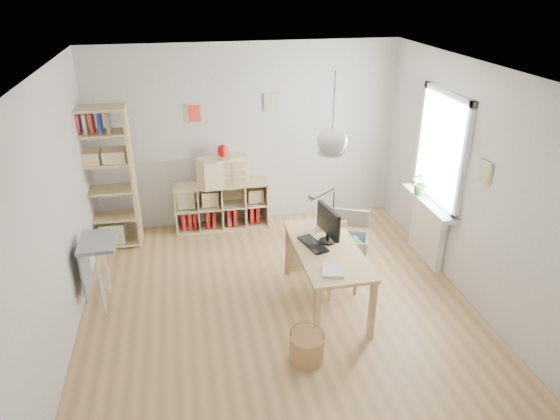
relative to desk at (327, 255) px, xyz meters
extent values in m
plane|color=tan|center=(-0.55, 0.15, -0.66)|extent=(4.50, 4.50, 0.00)
plane|color=white|center=(-0.55, 2.40, 0.69)|extent=(4.50, 0.00, 4.50)
plane|color=white|center=(-0.55, -2.10, 0.69)|extent=(4.50, 0.00, 4.50)
plane|color=white|center=(-2.80, 0.15, 0.69)|extent=(0.00, 4.50, 4.50)
plane|color=white|center=(1.70, 0.15, 0.69)|extent=(0.00, 4.50, 4.50)
plane|color=white|center=(-0.55, 0.15, 2.04)|extent=(4.50, 4.50, 0.00)
cylinder|color=black|center=(0.00, 0.00, 1.70)|extent=(0.01, 0.01, 0.68)
ellipsoid|color=white|center=(0.00, 0.00, 1.34)|extent=(0.32, 0.32, 0.27)
cube|color=white|center=(1.69, 0.75, 0.89)|extent=(0.03, 1.00, 1.30)
cube|color=white|center=(1.66, 0.21, 0.89)|extent=(0.06, 0.08, 1.46)
cube|color=white|center=(1.66, 1.29, 0.89)|extent=(0.06, 0.08, 1.46)
cube|color=white|center=(1.66, 0.75, 1.58)|extent=(0.06, 1.16, 0.08)
cube|color=white|center=(1.66, 0.75, 0.20)|extent=(0.06, 1.16, 0.08)
cube|color=white|center=(1.64, 0.75, -0.26)|extent=(0.10, 0.80, 0.80)
cube|color=white|center=(1.59, 0.75, 0.17)|extent=(0.22, 1.20, 0.06)
cube|color=tan|center=(0.00, 0.00, 0.07)|extent=(0.70, 1.50, 0.04)
cube|color=tan|center=(-0.30, -0.70, -0.30)|extent=(0.06, 0.06, 0.71)
cube|color=tan|center=(-0.30, 0.70, -0.30)|extent=(0.06, 0.06, 0.71)
cube|color=tan|center=(0.30, -0.70, -0.30)|extent=(0.06, 0.06, 0.71)
cube|color=tan|center=(0.30, 0.70, -0.30)|extent=(0.06, 0.06, 0.71)
cube|color=beige|center=(-1.00, 2.19, -0.64)|extent=(1.40, 0.38, 0.03)
cube|color=beige|center=(-1.00, 2.19, 0.05)|extent=(1.40, 0.38, 0.03)
cube|color=beige|center=(-1.69, 2.19, -0.30)|extent=(0.03, 0.38, 0.72)
cube|color=beige|center=(-0.32, 2.19, -0.30)|extent=(0.03, 0.38, 0.72)
cube|color=beige|center=(-1.00, 2.37, -0.30)|extent=(1.40, 0.02, 0.72)
cube|color=maroon|center=(-1.58, 2.21, -0.47)|extent=(0.06, 0.26, 0.30)
cube|color=maroon|center=(-1.49, 2.21, -0.47)|extent=(0.05, 0.26, 0.30)
cube|color=maroon|center=(-1.41, 2.21, -0.47)|extent=(0.05, 0.26, 0.30)
cube|color=maroon|center=(-1.22, 2.21, -0.47)|extent=(0.05, 0.26, 0.30)
cube|color=maroon|center=(-1.13, 2.21, -0.47)|extent=(0.05, 0.26, 0.30)
cube|color=maroon|center=(-0.90, 2.21, -0.47)|extent=(0.06, 0.26, 0.30)
cube|color=maroon|center=(-0.81, 2.21, -0.47)|extent=(0.06, 0.26, 0.30)
cube|color=maroon|center=(-0.55, 2.21, -0.47)|extent=(0.06, 0.26, 0.30)
cube|color=maroon|center=(-0.46, 2.21, -0.47)|extent=(0.05, 0.26, 0.30)
cube|color=tan|center=(-2.96, 1.95, 0.34)|extent=(0.04, 0.38, 2.00)
cube|color=tan|center=(-2.20, 1.95, 0.34)|extent=(0.04, 0.38, 2.00)
cube|color=tan|center=(-2.58, 1.95, -0.61)|extent=(0.76, 0.38, 0.03)
cube|color=tan|center=(-2.58, 1.95, -0.21)|extent=(0.76, 0.38, 0.03)
cube|color=tan|center=(-2.58, 1.95, 0.19)|extent=(0.76, 0.38, 0.03)
cube|color=tan|center=(-2.58, 1.95, 0.59)|extent=(0.76, 0.38, 0.03)
cube|color=tan|center=(-2.58, 1.95, 0.99)|extent=(0.76, 0.38, 0.03)
cube|color=tan|center=(-2.58, 1.95, 1.32)|extent=(0.76, 0.38, 0.03)
cube|color=navy|center=(-2.86, 1.95, 1.14)|extent=(0.04, 0.18, 0.26)
cube|color=maroon|center=(-2.78, 1.95, 1.14)|extent=(0.04, 0.18, 0.26)
cube|color=beige|center=(-2.70, 1.95, 1.14)|extent=(0.04, 0.18, 0.26)
cube|color=maroon|center=(-2.62, 1.95, 1.14)|extent=(0.04, 0.18, 0.26)
cube|color=navy|center=(-2.52, 1.95, 1.14)|extent=(0.04, 0.18, 0.26)
cube|color=beige|center=(-2.42, 1.95, 1.14)|extent=(0.04, 0.18, 0.26)
cube|color=gray|center=(-2.52, 0.50, 0.17)|extent=(0.40, 0.55, 0.04)
cylinder|color=white|center=(-2.52, 0.28, -0.25)|extent=(0.03, 0.03, 0.82)
cylinder|color=white|center=(-2.52, 0.72, -0.25)|extent=(0.03, 0.03, 0.82)
cube|color=gray|center=(-2.70, 0.50, -0.16)|extent=(0.02, 0.50, 0.62)
cube|color=gray|center=(0.20, 0.23, -0.22)|extent=(0.47, 0.47, 0.06)
cube|color=tan|center=(0.05, 0.03, -0.45)|extent=(0.04, 0.04, 0.41)
cube|color=tan|center=(0.00, 0.37, -0.45)|extent=(0.04, 0.04, 0.41)
cube|color=tan|center=(0.40, 0.08, -0.45)|extent=(0.04, 0.04, 0.41)
cube|color=tan|center=(0.34, 0.43, -0.45)|extent=(0.04, 0.04, 0.41)
cube|color=tan|center=(0.17, 0.41, -0.01)|extent=(0.41, 0.10, 0.37)
cylinder|color=#AC854D|center=(-0.45, -0.90, -0.51)|extent=(0.35, 0.35, 0.29)
torus|color=#AC854D|center=(-0.45, -0.90, -0.35)|extent=(0.34, 0.15, 0.35)
cube|color=beige|center=(0.62, 1.04, -0.65)|extent=(0.63, 0.55, 0.02)
cube|color=beige|center=(0.39, 1.15, -0.52)|extent=(0.16, 0.34, 0.27)
cube|color=beige|center=(0.86, 0.94, -0.52)|extent=(0.16, 0.34, 0.27)
cube|color=beige|center=(0.55, 0.88, -0.52)|extent=(0.49, 0.23, 0.27)
cube|color=beige|center=(0.69, 1.20, -0.52)|extent=(0.49, 0.23, 0.27)
cube|color=beige|center=(0.75, 1.35, -0.26)|extent=(0.56, 0.37, 0.34)
sphere|color=yellow|center=(0.48, 1.04, -0.46)|extent=(0.12, 0.12, 0.12)
sphere|color=#1A7BB7|center=(0.72, 1.05, -0.46)|extent=(0.12, 0.12, 0.12)
sphere|color=orange|center=(0.60, 1.03, -0.46)|extent=(0.12, 0.12, 0.12)
sphere|color=#2F8137|center=(0.73, 0.92, -0.46)|extent=(0.12, 0.12, 0.12)
cylinder|color=black|center=(0.04, 0.13, 0.10)|extent=(0.20, 0.20, 0.02)
cylinder|color=black|center=(0.04, 0.13, 0.16)|extent=(0.04, 0.04, 0.09)
cube|color=black|center=(0.04, 0.13, 0.36)|extent=(0.13, 0.49, 0.32)
cube|color=black|center=(-0.14, 0.09, 0.10)|extent=(0.28, 0.47, 0.02)
cylinder|color=black|center=(0.27, 0.67, 0.11)|extent=(0.05, 0.05, 0.04)
cylinder|color=black|center=(0.27, 0.67, 0.29)|extent=(0.01, 0.01, 0.35)
cone|color=black|center=(-0.03, 0.59, 0.45)|extent=(0.09, 0.06, 0.08)
sphere|color=#48091A|center=(0.11, 0.44, 0.16)|extent=(0.13, 0.13, 0.13)
cube|color=white|center=(-0.08, -0.49, 0.11)|extent=(0.28, 0.31, 0.03)
cube|color=beige|center=(-0.95, 2.19, 0.27)|extent=(0.79, 0.55, 0.41)
ellipsoid|color=#A4100D|center=(-0.94, 2.19, 0.57)|extent=(0.16, 0.16, 0.19)
imported|color=#386726|center=(1.57, 0.94, 0.37)|extent=(0.34, 0.31, 0.34)
camera|label=1|loc=(-1.48, -4.67, 2.89)|focal=32.00mm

